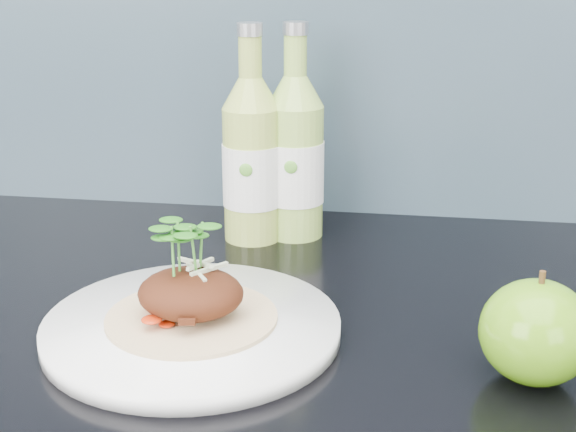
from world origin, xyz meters
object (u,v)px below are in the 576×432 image
dinner_plate (192,327)px  cider_bottle_right (295,158)px  green_apple (536,332)px  cider_bottle_left (252,160)px

dinner_plate → cider_bottle_right: cider_bottle_right is taller
green_apple → cider_bottle_left: cider_bottle_left is taller
dinner_plate → cider_bottle_left: bearing=88.9°
green_apple → cider_bottle_right: cider_bottle_right is taller
dinner_plate → cider_bottle_right: (0.05, 0.28, 0.09)m
dinner_plate → cider_bottle_left: size_ratio=1.35×
dinner_plate → cider_bottle_right: size_ratio=1.35×
green_apple → cider_bottle_right: bearing=127.6°
green_apple → dinner_plate: bearing=173.4°
cider_bottle_left → cider_bottle_right: (0.05, 0.02, 0.00)m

